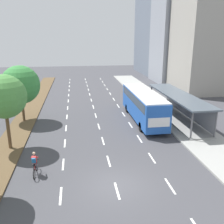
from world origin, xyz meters
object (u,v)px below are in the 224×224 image
Objects in this scene: bus at (143,103)px; median_tree_second at (4,97)px; cyclist at (35,165)px; median_tree_third at (20,85)px; bus_shelter at (180,104)px.

median_tree_second reaches higher than bus.
median_tree_second reaches higher than cyclist.
cyclist is at bearing -76.36° from median_tree_third.
cyclist is at bearing -59.59° from median_tree_second.
median_tree_second is at bearing -162.30° from bus_shelter.
median_tree_second is (-13.34, -5.89, 2.58)m from bus.
bus is at bearing -6.41° from median_tree_third.
median_tree_third is (-0.20, 7.41, -0.39)m from median_tree_second.
bus_shelter is at bearing 17.70° from median_tree_second.
bus_shelter is 7.37× the size of cyclist.
bus is at bearing 23.83° from median_tree_second.
bus_shelter is 18.07m from median_tree_third.
bus is 1.80× the size of median_tree_third.
median_tree_second is at bearing -88.49° from median_tree_third.
median_tree_third reaches higher than cyclist.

